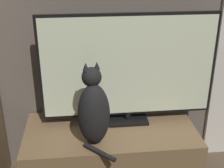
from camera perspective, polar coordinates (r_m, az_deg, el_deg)
tv_stand at (r=2.17m, az=-0.25°, el=-13.16°), size 1.10×0.53×0.44m
tv at (r=1.97m, az=3.06°, el=2.82°), size 1.12×0.16×0.73m
cat at (r=1.81m, az=-3.41°, el=-4.94°), size 0.22×0.31×0.50m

